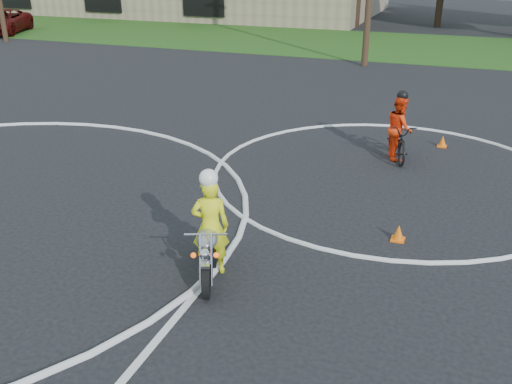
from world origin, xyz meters
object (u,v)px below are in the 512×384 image
(pickup_grp, at_px, (2,22))
(rider_primary_grp, at_px, (210,223))
(rider_second_grp, at_px, (399,135))
(primary_motorcycle, at_px, (209,249))

(pickup_grp, bearing_deg, rider_primary_grp, -63.27)
(rider_second_grp, relative_size, pickup_grp, 0.35)
(primary_motorcycle, xyz_separation_m, pickup_grp, (-23.45, 20.94, 0.22))
(rider_second_grp, height_order, pickup_grp, rider_second_grp)
(rider_second_grp, distance_m, pickup_grp, 29.21)
(primary_motorcycle, distance_m, rider_primary_grp, 0.42)
(primary_motorcycle, bearing_deg, pickup_grp, 116.79)
(primary_motorcycle, relative_size, rider_primary_grp, 0.98)
(rider_second_grp, xyz_separation_m, pickup_grp, (-25.50, 14.25, 0.08))
(rider_primary_grp, xyz_separation_m, pickup_grp, (-23.44, 20.81, -0.17))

